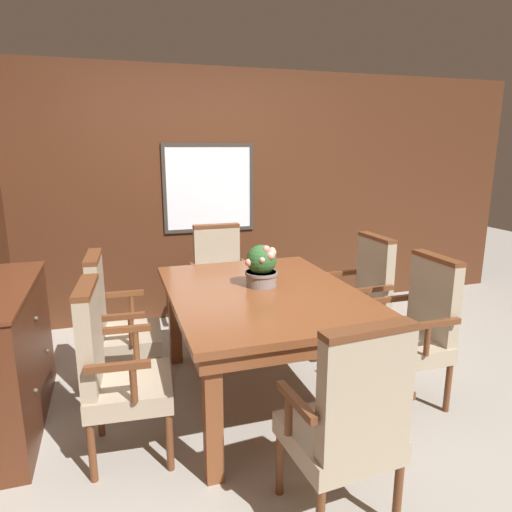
# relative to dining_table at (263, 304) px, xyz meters

# --- Properties ---
(ground_plane) EXTENTS (14.00, 14.00, 0.00)m
(ground_plane) POSITION_rel_dining_table_xyz_m (-0.07, -0.13, -0.68)
(ground_plane) COLOR #A39E93
(wall_back) EXTENTS (7.20, 0.08, 2.45)m
(wall_back) POSITION_rel_dining_table_xyz_m (-0.07, 1.77, 0.54)
(wall_back) COLOR #4C2816
(wall_back) RESTS_ON ground_plane
(dining_table) EXTENTS (1.22, 1.63, 0.78)m
(dining_table) POSITION_rel_dining_table_xyz_m (0.00, 0.00, 0.00)
(dining_table) COLOR brown
(dining_table) RESTS_ON ground_plane
(chair_right_near) EXTENTS (0.46, 0.52, 1.01)m
(chair_right_near) POSITION_rel_dining_table_xyz_m (0.98, -0.35, -0.15)
(chair_right_near) COLOR brown
(chair_right_near) RESTS_ON ground_plane
(chair_head_near) EXTENTS (0.54, 0.49, 1.01)m
(chair_head_near) POSITION_rel_dining_table_xyz_m (0.01, -1.17, -0.15)
(chair_head_near) COLOR brown
(chair_head_near) RESTS_ON ground_plane
(chair_left_near) EXTENTS (0.49, 0.54, 1.01)m
(chair_left_near) POSITION_rel_dining_table_xyz_m (-0.97, -0.34, -0.15)
(chair_left_near) COLOR brown
(chair_left_near) RESTS_ON ground_plane
(chair_head_far) EXTENTS (0.52, 0.46, 1.01)m
(chair_head_far) POSITION_rel_dining_table_xyz_m (-0.02, 1.20, -0.15)
(chair_head_far) COLOR brown
(chair_head_far) RESTS_ON ground_plane
(chair_left_far) EXTENTS (0.48, 0.53, 1.01)m
(chair_left_far) POSITION_rel_dining_table_xyz_m (-0.95, 0.36, -0.15)
(chair_left_far) COLOR brown
(chair_left_far) RESTS_ON ground_plane
(chair_right_far) EXTENTS (0.47, 0.52, 1.01)m
(chair_right_far) POSITION_rel_dining_table_xyz_m (0.98, 0.38, -0.15)
(chair_right_far) COLOR brown
(chair_right_far) RESTS_ON ground_plane
(potted_plant) EXTENTS (0.23, 0.22, 0.29)m
(potted_plant) POSITION_rel_dining_table_xyz_m (0.02, 0.10, 0.24)
(potted_plant) COLOR gray
(potted_plant) RESTS_ON dining_table
(sideboard_cabinet) EXTENTS (0.44, 1.25, 0.90)m
(sideboard_cabinet) POSITION_rel_dining_table_xyz_m (-1.62, 0.15, -0.23)
(sideboard_cabinet) COLOR #512816
(sideboard_cabinet) RESTS_ON ground_plane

